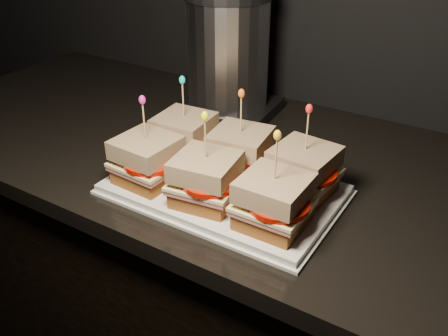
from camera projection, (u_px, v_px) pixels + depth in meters
The scene contains 48 objects.
granite_slab at pixel (348, 193), 0.96m from camera, with size 2.18×0.69×0.04m, color black.
platter at pixel (224, 190), 0.92m from camera, with size 0.41×0.25×0.02m, color white.
platter_rim at pixel (224, 192), 0.92m from camera, with size 0.42×0.26×0.01m, color white.
sandwich_0_bread_bot at pixel (185, 149), 1.01m from camera, with size 0.10×0.10×0.03m, color brown.
sandwich_0_ham at pixel (185, 141), 1.00m from camera, with size 0.11×0.11×0.01m, color #BA5958.
sandwich_0_cheese at pixel (185, 138), 1.00m from camera, with size 0.11×0.11×0.01m, color #F7F0A1.
sandwich_0_tomato at pixel (188, 137), 0.98m from camera, with size 0.10×0.10×0.01m, color #BA1203.
sandwich_0_bread_top at pixel (184, 125), 0.98m from camera, with size 0.10×0.10×0.03m, color #5B3111.
sandwich_0_pick at pixel (183, 102), 0.96m from camera, with size 0.00×0.00×0.09m, color tan.
sandwich_0_frill at pixel (182, 80), 0.94m from camera, with size 0.01×0.01×0.02m, color #14BCAD.
sandwich_1_bread_bot at pixel (240, 166), 0.95m from camera, with size 0.10×0.10×0.03m, color brown.
sandwich_1_ham at pixel (240, 157), 0.94m from camera, with size 0.11×0.11×0.01m, color #BA5958.
sandwich_1_cheese at pixel (240, 154), 0.94m from camera, with size 0.11×0.11×0.01m, color #F7F0A1.
sandwich_1_tomato at pixel (244, 153), 0.93m from camera, with size 0.10×0.10×0.01m, color #BA1203.
sandwich_1_bread_top at pixel (241, 140), 0.92m from camera, with size 0.10×0.10×0.03m, color #5B3111.
sandwich_1_pick at pixel (241, 117), 0.90m from camera, with size 0.00×0.00×0.09m, color tan.
sandwich_1_frill at pixel (241, 93), 0.88m from camera, with size 0.01×0.01×0.02m, color orange.
sandwich_2_bread_bot at pixel (302, 184), 0.89m from camera, with size 0.10×0.10×0.03m, color brown.
sandwich_2_ham at pixel (303, 176), 0.88m from camera, with size 0.11×0.11×0.01m, color #BA5958.
sandwich_2_cheese at pixel (303, 172), 0.88m from camera, with size 0.11×0.11×0.01m, color #F7F0A1.
sandwich_2_tomato at pixel (309, 172), 0.87m from camera, with size 0.10×0.10×0.01m, color #BA1203.
sandwich_2_bread_top at pixel (305, 158), 0.87m from camera, with size 0.10×0.10×0.03m, color #5B3111.
sandwich_2_pick at pixel (307, 133), 0.84m from camera, with size 0.00×0.00×0.09m, color tan.
sandwich_2_frill at pixel (309, 109), 0.82m from camera, with size 0.01×0.01×0.02m, color red.
sandwich_3_bread_bot at pixel (149, 174), 0.93m from camera, with size 0.10×0.10×0.03m, color brown.
sandwich_3_ham at pixel (148, 165), 0.92m from camera, with size 0.11×0.11×0.01m, color #BA5958.
sandwich_3_cheese at pixel (148, 162), 0.91m from camera, with size 0.11×0.11×0.01m, color #F7F0A1.
sandwich_3_tomato at pixel (150, 161), 0.90m from camera, with size 0.10×0.10×0.01m, color #BA1203.
sandwich_3_bread_top at pixel (146, 148), 0.90m from camera, with size 0.10×0.10×0.03m, color #5B3111.
sandwich_3_pick at pixel (144, 124), 0.87m from camera, with size 0.00×0.00×0.09m, color tan.
sandwich_3_frill at pixel (142, 100), 0.85m from camera, with size 0.01×0.01×0.02m, color #C72094.
sandwich_4_bread_bot at pixel (206, 194), 0.87m from camera, with size 0.10×0.10×0.03m, color brown.
sandwich_4_ham at pixel (206, 185), 0.86m from camera, with size 0.11×0.11×0.01m, color #BA5958.
sandwich_4_cheese at pixel (206, 181), 0.85m from camera, with size 0.11×0.11×0.01m, color #F7F0A1.
sandwich_4_tomato at pixel (210, 181), 0.84m from camera, with size 0.10×0.10×0.01m, color #BA1203.
sandwich_4_bread_top at pixel (206, 167), 0.84m from camera, with size 0.10×0.10×0.03m, color #5B3111.
sandwich_4_pick at pixel (205, 141), 0.82m from camera, with size 0.00×0.00×0.09m, color tan.
sandwich_4_frill at pixel (205, 116), 0.79m from camera, with size 0.01×0.01×0.02m, color #FBFD04.
sandwich_5_bread_bot at pixel (273, 217), 0.81m from camera, with size 0.10×0.10×0.03m, color brown.
sandwich_5_ham at pixel (273, 207), 0.80m from camera, with size 0.11×0.11×0.01m, color #BA5958.
sandwich_5_cheese at pixel (273, 204), 0.80m from camera, with size 0.11×0.11×0.01m, color #F7F0A1.
sandwich_5_tomato at pixel (279, 204), 0.78m from camera, with size 0.10×0.10×0.01m, color #BA1203.
sandwich_5_bread_top at pixel (274, 188), 0.78m from camera, with size 0.10×0.10×0.03m, color #5B3111.
sandwich_5_pick at pixel (276, 162), 0.76m from camera, with size 0.00×0.00×0.09m, color tan.
sandwich_5_frill at pixel (277, 135), 0.73m from camera, with size 0.01×0.01×0.02m, color yellow.
appliance_base at pixel (228, 108), 1.24m from camera, with size 0.23×0.19×0.03m, color #262628.
appliance_body at pixel (228, 53), 1.17m from camera, with size 0.19×0.19×0.25m, color silver.
appliance at pixel (228, 55), 1.17m from camera, with size 0.23×0.19×0.30m, color silver, non-canonical shape.
Camera 1 is at (0.96, 0.85, 1.39)m, focal length 40.00 mm.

